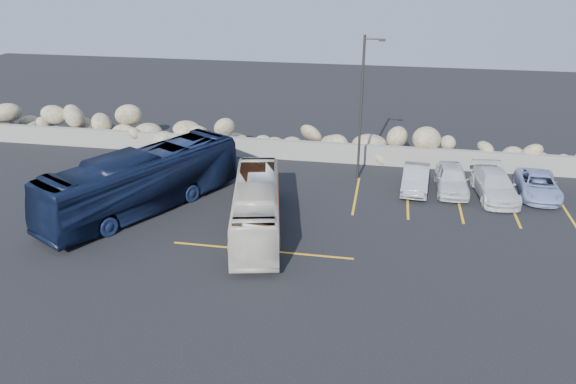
% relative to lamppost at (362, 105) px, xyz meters
% --- Properties ---
extents(ground, '(90.00, 90.00, 0.00)m').
position_rel_lamppost_xyz_m(ground, '(-2.56, -9.50, -4.30)').
color(ground, black).
rests_on(ground, ground).
extents(seawall, '(60.00, 0.40, 1.20)m').
position_rel_lamppost_xyz_m(seawall, '(-2.56, 2.50, -3.70)').
color(seawall, gray).
rests_on(seawall, ground).
extents(riprap_pile, '(54.00, 2.80, 2.60)m').
position_rel_lamppost_xyz_m(riprap_pile, '(-2.56, 3.70, -3.00)').
color(riprap_pile, '#8D7A5C').
rests_on(riprap_pile, ground).
extents(parking_lines, '(18.16, 9.36, 0.01)m').
position_rel_lamppost_xyz_m(parking_lines, '(2.09, -3.93, -4.29)').
color(parking_lines, gold).
rests_on(parking_lines, ground).
extents(lamppost, '(1.14, 0.18, 8.00)m').
position_rel_lamppost_xyz_m(lamppost, '(0.00, 0.00, 0.00)').
color(lamppost, '#302E2B').
rests_on(lamppost, ground).
extents(vintage_bus, '(3.71, 8.72, 2.37)m').
position_rel_lamppost_xyz_m(vintage_bus, '(-4.20, -7.46, -3.11)').
color(vintage_bus, silver).
rests_on(vintage_bus, ground).
extents(tour_coach, '(7.50, 10.77, 3.03)m').
position_rel_lamppost_xyz_m(tour_coach, '(-10.30, -6.17, -2.78)').
color(tour_coach, black).
rests_on(tour_coach, ground).
extents(car_a, '(1.69, 4.11, 1.40)m').
position_rel_lamppost_xyz_m(car_a, '(5.04, -0.93, -3.60)').
color(car_a, silver).
rests_on(car_a, ground).
extents(car_b, '(1.64, 3.99, 1.29)m').
position_rel_lamppost_xyz_m(car_b, '(3.14, -1.12, -3.65)').
color(car_b, '#AAAAAF').
rests_on(car_b, ground).
extents(car_c, '(2.30, 4.74, 1.33)m').
position_rel_lamppost_xyz_m(car_c, '(7.20, -1.35, -3.63)').
color(car_c, silver).
rests_on(car_c, ground).
extents(car_d, '(2.18, 4.35, 1.18)m').
position_rel_lamppost_xyz_m(car_d, '(9.51, -0.77, -3.70)').
color(car_d, '#96A8D4').
rests_on(car_d, ground).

